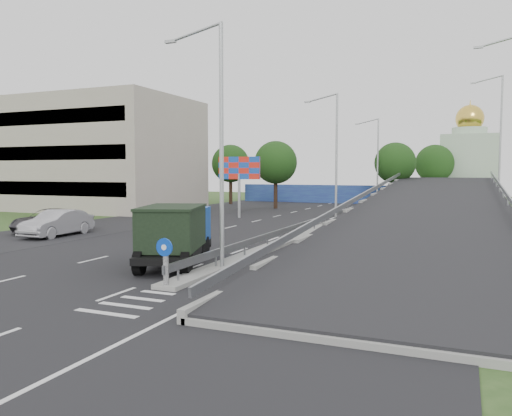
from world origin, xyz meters
The scene contains 21 objects.
ground centered at (0.00, 0.00, 0.00)m, with size 160.00×160.00×0.00m, color #2D4C1E.
road_surface centered at (-3.00, 20.00, 0.00)m, with size 26.00×90.00×0.04m, color black.
parking_strip centered at (-16.00, 20.00, 0.00)m, with size 8.00×90.00×0.05m, color black.
median centered at (0.00, 24.00, 0.10)m, with size 1.00×44.00×0.20m, color gray.
overpass_ramp centered at (7.50, 24.00, 1.75)m, with size 10.00×50.00×3.50m.
median_guardrail centered at (0.00, 24.00, 0.75)m, with size 0.09×44.00×0.71m.
sign_bollard centered at (0.00, 2.17, 1.03)m, with size 0.64×0.23×1.67m.
lamp_post_near centered at (0.11, 6.00, 5.81)m, with size 2.74×0.18×10.08m.
lamp_post_mid centered at (0.11, 26.00, 5.81)m, with size 2.74×0.18×10.08m.
lamp_post_far centered at (0.11, 46.00, 5.81)m, with size 2.74×0.18×10.08m.
beige_building centered at (-30.00, 32.00, 6.00)m, with size 24.00×14.00×12.00m, color #AA9E8E.
blue_wall centered at (-4.00, 52.00, 1.20)m, with size 30.00×0.50×2.40m, color navy.
church centered at (10.00, 60.00, 5.31)m, with size 7.00×7.00×13.80m.
billboard centered at (-9.00, 28.00, 4.19)m, with size 4.00×0.24×5.50m.
tree_left_mid centered at (-10.00, 40.00, 5.18)m, with size 4.80×4.80×7.60m.
tree_median_far centered at (2.00, 48.00, 5.18)m, with size 4.80×4.80×7.60m.
tree_left_far centered at (-18.00, 45.00, 5.18)m, with size 4.80×4.80×7.60m.
tree_ramp_far centered at (6.00, 55.00, 5.18)m, with size 4.80×4.80×7.60m.
dump_truck centered at (-2.26, 6.52, 1.50)m, with size 4.07×6.52×2.70m.
parked_car_b centered at (-14.62, 12.05, 0.86)m, with size 1.81×5.20×1.71m, color #A8A7AC.
parked_car_c centered at (-16.85, 13.62, 0.80)m, with size 2.66×5.77×1.60m, color #353338.
Camera 1 is at (9.61, -12.55, 4.19)m, focal length 35.00 mm.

